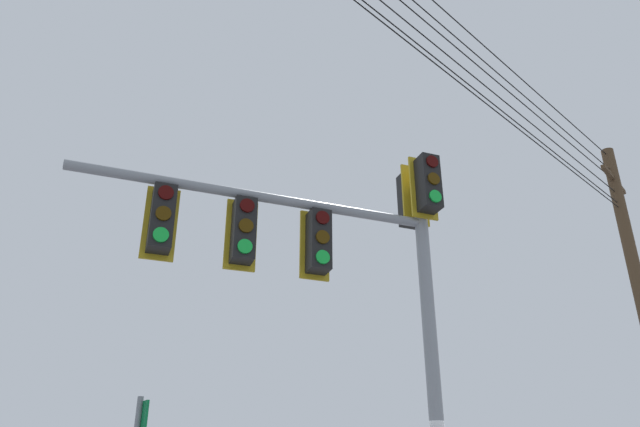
{
  "coord_description": "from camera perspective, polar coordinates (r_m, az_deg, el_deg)",
  "views": [
    {
      "loc": [
        9.36,
        -0.39,
        1.46
      ],
      "look_at": [
        1.44,
        -2.13,
        5.31
      ],
      "focal_mm": 34.79,
      "sensor_mm": 36.0,
      "label": 1
    }
  ],
  "objects": [
    {
      "name": "signal_mast_assembly",
      "position": [
        8.86,
        2.2,
        -4.05
      ],
      "size": [
        3.34,
        4.75,
        6.49
      ],
      "color": "gray",
      "rests_on": "ground"
    }
  ]
}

